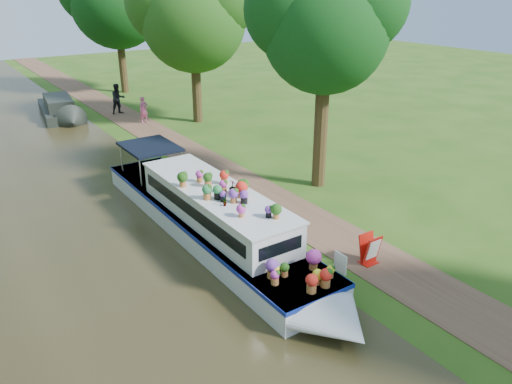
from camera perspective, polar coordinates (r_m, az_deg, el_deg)
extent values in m
plane|color=#294B12|center=(16.89, 3.93, -5.02)|extent=(100.00, 100.00, 0.00)
cube|color=#2E2914|center=(14.47, -15.57, -11.08)|extent=(10.00, 100.00, 0.02)
cube|color=brown|center=(17.57, 7.03, -3.92)|extent=(2.20, 100.00, 0.03)
cube|color=silver|center=(17.02, -5.96, -3.37)|extent=(2.20, 12.00, 0.75)
cube|color=navy|center=(16.88, -6.00, -2.41)|extent=(2.24, 12.04, 0.12)
cube|color=silver|center=(16.00, -4.71, -1.54)|extent=(1.80, 7.00, 1.05)
cube|color=silver|center=(15.78, -4.78, 0.30)|extent=(1.90, 7.10, 0.06)
cube|color=black|center=(16.39, -1.96, -0.56)|extent=(0.03, 6.40, 0.38)
cube|color=black|center=(15.59, -7.63, -2.06)|extent=(0.03, 6.40, 0.38)
cube|color=black|center=(20.10, -12.05, 5.10)|extent=(1.90, 2.40, 0.10)
cube|color=white|center=(13.43, 9.61, -7.99)|extent=(0.04, 0.45, 0.55)
imported|color=#1C4612|center=(14.47, -3.60, -0.96)|extent=(0.22, 0.21, 0.34)
imported|color=#1C4612|center=(15.30, -2.67, 0.60)|extent=(0.28, 0.28, 0.42)
cylinder|color=#332511|center=(20.46, 7.39, 6.77)|extent=(0.56, 0.56, 4.55)
sphere|color=#0D3411|center=(19.75, 7.99, 17.86)|extent=(4.80, 4.80, 4.80)
sphere|color=#0D3411|center=(19.83, 11.83, 20.42)|extent=(3.60, 3.60, 3.60)
sphere|color=#0D3411|center=(19.80, 4.46, 20.11)|extent=(3.84, 3.84, 3.84)
cylinder|color=#332511|center=(30.62, -6.79, 11.50)|extent=(0.56, 0.56, 3.85)
sphere|color=#1C4612|center=(30.10, -7.16, 19.03)|extent=(6.00, 6.00, 6.00)
sphere|color=#1C4612|center=(30.53, -10.09, 20.62)|extent=(4.80, 4.80, 4.80)
cylinder|color=#332511|center=(40.37, -15.00, 13.90)|extent=(0.56, 0.56, 4.20)
sphere|color=#0D3411|center=(39.98, -15.67, 20.14)|extent=(6.60, 6.60, 6.60)
cube|color=black|center=(34.49, -21.70, 8.60)|extent=(2.63, 6.11, 0.59)
cube|color=black|center=(33.88, -21.65, 9.50)|extent=(1.92, 3.62, 0.69)
cube|color=#B9160D|center=(15.65, 12.71, -7.83)|extent=(0.52, 0.42, 0.03)
cube|color=#B9160D|center=(15.36, 13.16, -6.54)|extent=(0.58, 0.23, 0.92)
cube|color=#B9160D|center=(15.49, 12.56, -6.22)|extent=(0.58, 0.23, 0.92)
cube|color=white|center=(15.32, 13.28, -6.44)|extent=(0.45, 0.16, 0.64)
imported|color=#D15684|center=(31.00, -12.71, 9.15)|extent=(0.64, 0.49, 1.57)
imported|color=black|center=(33.62, -15.49, 10.22)|extent=(0.99, 0.80, 1.91)
imported|color=#32621D|center=(16.63, 1.81, -4.57)|extent=(0.42, 0.37, 0.45)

